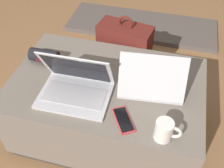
# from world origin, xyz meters

# --- Properties ---
(ground_plane) EXTENTS (14.00, 14.00, 0.00)m
(ground_plane) POSITION_xyz_m (0.00, 0.00, 0.00)
(ground_plane) COLOR olive
(ottoman) EXTENTS (1.04, 0.67, 0.43)m
(ottoman) POSITION_xyz_m (0.00, 0.00, 0.22)
(ottoman) COLOR #3D3832
(ottoman) RESTS_ON ground_plane
(laptop_near) EXTENTS (0.36, 0.26, 0.24)m
(laptop_near) POSITION_xyz_m (-0.13, -0.12, 0.48)
(laptop_near) COLOR silver
(laptop_near) RESTS_ON ottoman
(laptop_far) EXTENTS (0.35, 0.27, 0.23)m
(laptop_far) POSITION_xyz_m (0.23, 0.01, 0.48)
(laptop_far) COLOR silver
(laptop_far) RESTS_ON ottoman
(cell_phone) EXTENTS (0.14, 0.17, 0.01)m
(cell_phone) POSITION_xyz_m (0.15, -0.23, 0.43)
(cell_phone) COLOR red
(cell_phone) RESTS_ON ottoman
(backpack) EXTENTS (0.37, 0.25, 0.57)m
(backpack) POSITION_xyz_m (0.00, 0.45, 0.24)
(backpack) COLOR #5B1E19
(backpack) RESTS_ON ground_plane
(wrist_brace) EXTENTS (0.17, 0.10, 0.08)m
(wrist_brace) POSITION_xyz_m (-0.39, 0.08, 0.47)
(wrist_brace) COLOR black
(wrist_brace) RESTS_ON ottoman
(coffee_mug) EXTENTS (0.12, 0.08, 0.10)m
(coffee_mug) POSITION_xyz_m (0.34, -0.27, 0.48)
(coffee_mug) COLOR white
(coffee_mug) RESTS_ON ottoman
(fireplace_hearth) EXTENTS (1.40, 0.50, 0.04)m
(fireplace_hearth) POSITION_xyz_m (0.00, 1.23, 0.02)
(fireplace_hearth) COLOR #564C47
(fireplace_hearth) RESTS_ON ground_plane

